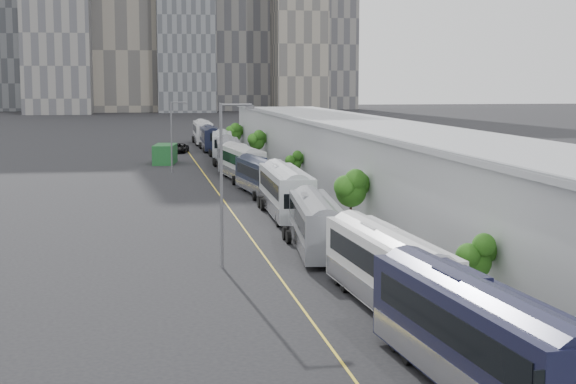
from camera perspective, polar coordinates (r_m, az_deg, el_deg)
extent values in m
cube|color=gray|center=(64.98, 6.68, -2.45)|extent=(10.00, 170.00, 0.12)
cube|color=gold|center=(62.87, -2.56, -2.78)|extent=(0.12, 160.00, 0.02)
cube|color=gray|center=(65.74, 10.07, 0.54)|extent=(12.00, 160.00, 6.80)
cube|color=gray|center=(65.51, 10.11, 2.67)|extent=(12.45, 160.40, 2.57)
cube|color=gray|center=(63.68, 5.12, 3.66)|extent=(0.30, 160.00, 0.40)
cube|color=gray|center=(317.57, 0.73, 11.53)|extent=(18.00, 18.00, 70.00)
cube|color=black|center=(31.72, 12.11, -9.17)|extent=(3.77, 13.87, 3.32)
cube|color=black|center=(31.37, 12.28, -8.23)|extent=(3.70, 12.23, 1.13)
cube|color=silver|center=(32.03, 12.06, -11.00)|extent=(3.79, 13.60, 1.06)
cube|color=black|center=(32.69, 11.16, -5.37)|extent=(1.54, 2.42, 0.32)
cube|color=white|center=(42.88, 6.42, -4.91)|extent=(3.24, 13.10, 3.15)
cube|color=black|center=(42.58, 6.51, -4.22)|extent=(3.23, 11.55, 1.07)
cube|color=silver|center=(43.10, 6.41, -6.22)|extent=(3.27, 12.84, 1.01)
cube|color=white|center=(43.98, 5.92, -2.32)|extent=(1.41, 2.26, 0.30)
cube|color=slate|center=(56.32, 1.79, -2.09)|extent=(3.58, 12.39, 2.96)
cube|color=black|center=(56.05, 1.83, -1.58)|extent=(3.50, 10.94, 1.01)
cube|color=silver|center=(56.48, 1.78, -3.04)|extent=(3.60, 12.15, 0.95)
cube|color=slate|center=(57.45, 1.52, -0.27)|extent=(1.41, 2.17, 0.28)
cube|color=#B9BEC4|center=(71.07, -0.16, 0.04)|extent=(3.17, 13.94, 3.36)
cube|color=black|center=(70.79, -0.13, 0.51)|extent=(3.19, 12.27, 1.14)
cube|color=silver|center=(71.21, -0.16, -0.81)|extent=(3.21, 13.66, 1.07)
cube|color=#B9BEC4|center=(72.43, -0.37, 1.64)|extent=(1.45, 2.39, 0.32)
cube|color=black|center=(84.92, -1.78, 1.02)|extent=(3.62, 12.16, 2.90)
cube|color=black|center=(84.69, -1.76, 1.36)|extent=(3.53, 10.74, 0.99)
cube|color=silver|center=(85.03, -1.78, 0.40)|extent=(3.64, 11.93, 0.93)
cube|color=black|center=(86.13, -1.91, 2.17)|extent=(1.40, 2.14, 0.28)
cube|color=silver|center=(97.69, -3.07, 1.93)|extent=(3.90, 13.49, 3.22)
cube|color=black|center=(97.43, -3.06, 2.26)|extent=(3.81, 11.91, 1.10)
cube|color=silver|center=(97.79, -3.06, 1.33)|extent=(3.92, 13.23, 1.03)
cube|color=silver|center=(99.06, -3.18, 3.03)|extent=(1.54, 2.37, 0.31)
cube|color=gray|center=(109.65, -3.89, 2.51)|extent=(3.67, 13.57, 3.25)
cube|color=black|center=(109.40, -3.88, 2.80)|extent=(3.61, 11.97, 1.10)
cube|color=silver|center=(109.74, -3.88, 1.96)|extent=(3.69, 13.31, 1.04)
cube|color=gray|center=(111.06, -3.98, 3.48)|extent=(1.51, 2.36, 0.31)
cube|color=#B4B8BF|center=(124.51, -4.28, 3.05)|extent=(3.82, 13.45, 3.21)
cube|color=black|center=(124.27, -4.28, 3.31)|extent=(3.74, 11.87, 1.09)
cube|color=silver|center=(124.59, -4.28, 2.58)|extent=(3.84, 13.19, 1.03)
cube|color=#B4B8BF|center=(125.92, -4.36, 3.90)|extent=(1.52, 2.35, 0.31)
cube|color=black|center=(140.17, -5.05, 3.48)|extent=(2.74, 13.03, 3.15)
cube|color=black|center=(139.93, -5.04, 3.71)|extent=(2.78, 11.47, 1.07)
cube|color=silver|center=(140.24, -5.04, 3.07)|extent=(2.77, 12.77, 1.01)
cube|color=black|center=(141.56, -5.10, 4.22)|extent=(1.32, 2.21, 0.30)
cube|color=silver|center=(154.89, -5.53, 3.88)|extent=(3.08, 14.07, 3.40)
cube|color=black|center=(154.65, -5.53, 4.10)|extent=(3.10, 12.39, 1.16)
cube|color=silver|center=(154.96, -5.53, 3.48)|extent=(3.11, 13.79, 1.09)
cube|color=silver|center=(156.41, -5.59, 4.59)|extent=(1.45, 2.40, 0.32)
cylinder|color=black|center=(41.76, 11.95, -6.06)|extent=(0.18, 0.18, 2.84)
sphere|color=#1C5012|center=(41.47, 12.00, -4.15)|extent=(1.55, 1.55, 1.55)
cylinder|color=black|center=(62.84, 4.08, -1.25)|extent=(0.18, 0.18, 3.38)
sphere|color=#1C5012|center=(62.61, 4.09, 0.33)|extent=(2.21, 2.21, 2.21)
cylinder|color=black|center=(87.44, 0.42, 1.01)|extent=(0.18, 0.18, 2.98)
sphere|color=#1C5012|center=(87.30, 0.42, 1.96)|extent=(1.38, 1.38, 1.38)
cylinder|color=black|center=(112.44, -2.02, 2.50)|extent=(0.18, 0.18, 3.46)
sphere|color=#1C5012|center=(112.31, -2.03, 3.39)|extent=(2.03, 2.03, 2.03)
cylinder|color=black|center=(137.45, -3.51, 3.25)|extent=(0.18, 0.18, 3.00)
sphere|color=#1C5012|center=(137.34, -3.52, 3.92)|extent=(2.42, 2.42, 2.42)
cylinder|color=#59595E|center=(51.31, -4.33, 0.37)|extent=(0.18, 0.18, 9.62)
cylinder|color=#59595E|center=(51.06, -3.37, 5.65)|extent=(1.80, 0.14, 0.14)
cube|color=#59595E|center=(51.16, -2.47, 5.49)|extent=(0.50, 0.22, 0.18)
cylinder|color=#59595E|center=(106.16, -7.55, 3.53)|extent=(0.18, 0.18, 8.48)
cylinder|color=#59595E|center=(106.02, -7.09, 5.77)|extent=(1.80, 0.14, 0.14)
cube|color=#59595E|center=(106.07, -6.66, 5.70)|extent=(0.50, 0.22, 0.18)
cube|color=#16481F|center=(118.16, -7.95, 2.44)|extent=(3.57, 6.81, 2.55)
imported|color=black|center=(135.82, -7.06, 2.83)|extent=(3.48, 5.61, 1.45)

